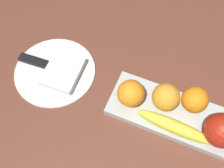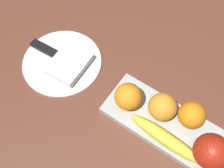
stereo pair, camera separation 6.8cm
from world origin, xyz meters
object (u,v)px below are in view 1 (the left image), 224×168
Objects in this scene: orange_near_banana at (131,93)px; dinner_plate at (55,71)px; folded_napkin at (63,72)px; fruit_tray at (175,115)px; orange_near_apple at (165,98)px; banana at (175,127)px; knife at (40,63)px; orange_center at (195,100)px; apple at (221,130)px.

dinner_plate is at bearing 177.86° from orange_near_banana.
folded_napkin reaches higher than dinner_plate.
orange_near_apple reaches higher than fruit_tray.
banana is 1.68× the size of folded_napkin.
knife is at bearing 179.66° from fruit_tray.
orange_near_apple is 0.07m from orange_center.
banana is 0.33m from folded_napkin.
banana reaches higher than knife.
orange_near_banana is at bearing -175.94° from fruit_tray.
orange_center reaches higher than knife.
knife is (-0.40, 0.00, 0.00)m from fruit_tray.
orange_center is (0.03, 0.04, 0.04)m from fruit_tray.
knife is (-0.28, 0.01, -0.04)m from orange_near_banana.
folded_napkin is at bearing -5.12° from knife.
orange_near_banana is 1.04× the size of orange_center.
orange_near_apple is 0.36m from knife.
apple is at bearing -10.74° from fruit_tray.
orange_near_banana reaches higher than fruit_tray.
orange_center is 0.38m from dinner_plate.
dinner_plate is at bearing -4.69° from banana.
orange_near_apple reaches higher than banana.
apple is at bearing -164.93° from banana.
banana is 0.13m from orange_near_banana.
fruit_tray is 0.06m from orange_center.
fruit_tray is 1.77× the size of banana.
folded_napkin is 0.63× the size of knife.
orange_near_apple is 0.09m from orange_near_banana.
banana is 0.36m from dinner_plate.
orange_near_apple reaches higher than orange_center.
orange_near_banana is at bearing -166.75° from orange_near_apple.
orange_near_banana is 0.31× the size of dinner_plate.
fruit_tray is at bearing 0.00° from dinner_plate.
dinner_plate is (-0.38, -0.04, -0.05)m from orange_center.
orange_center reaches higher than banana.
orange_near_banana reaches higher than banana.
orange_near_banana is (-0.22, 0.01, -0.01)m from apple.
banana is 0.85× the size of dinner_plate.
folded_napkin is (-0.42, 0.02, -0.04)m from apple.
folded_napkin is 0.08m from knife.
orange_near_banana is at bearing 177.13° from apple.
dinner_plate is at bearing -6.16° from knife.
apple is 0.43× the size of banana.
orange_center is 0.29× the size of dinner_plate.
banana reaches higher than fruit_tray.
orange_near_banana reaches higher than dinner_plate.
orange_near_apple is 0.39× the size of knife.
banana is 0.08m from orange_center.
apple is 0.36× the size of dinner_plate.
fruit_tray is at bearing -129.20° from orange_center.
orange_near_banana is 0.28m from knife.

